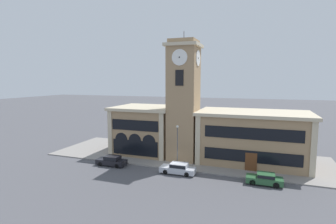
# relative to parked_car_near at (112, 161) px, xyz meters

# --- Properties ---
(ground_plane) EXTENTS (300.00, 300.00, 0.00)m
(ground_plane) POSITION_rel_parked_car_near_xyz_m (8.81, 1.18, -0.73)
(ground_plane) COLOR #4C4C51
(sidewalk_kerb) EXTENTS (43.17, 13.34, 0.15)m
(sidewalk_kerb) POSITION_rel_parked_car_near_xyz_m (8.81, 7.85, -0.65)
(sidewalk_kerb) COLOR gray
(sidewalk_kerb) RESTS_ON ground_plane
(clock_tower) EXTENTS (4.89, 4.89, 19.16)m
(clock_tower) POSITION_rel_parked_car_near_xyz_m (8.82, 6.07, 8.30)
(clock_tower) COLOR #9E7F5B
(clock_tower) RESTS_ON ground_plane
(town_hall_left_wing) EXTENTS (10.13, 9.24, 7.78)m
(town_hall_left_wing) POSITION_rel_parked_car_near_xyz_m (1.71, 8.21, 3.19)
(town_hall_left_wing) COLOR #9E7F5B
(town_hall_left_wing) RESTS_ON ground_plane
(town_hall_right_wing) EXTENTS (15.89, 9.24, 7.60)m
(town_hall_right_wing) POSITION_rel_parked_car_near_xyz_m (18.80, 8.22, 3.09)
(town_hall_right_wing) COLOR #9E7F5B
(town_hall_right_wing) RESTS_ON ground_plane
(parked_car_near) EXTENTS (4.31, 1.71, 1.41)m
(parked_car_near) POSITION_rel_parked_car_near_xyz_m (0.00, 0.00, 0.00)
(parked_car_near) COLOR black
(parked_car_near) RESTS_ON ground_plane
(parked_car_mid) EXTENTS (4.60, 1.71, 1.42)m
(parked_car_mid) POSITION_rel_parked_car_near_xyz_m (9.92, 0.00, 0.01)
(parked_car_mid) COLOR #B2B7C1
(parked_car_mid) RESTS_ON ground_plane
(parked_car_far) EXTENTS (4.09, 1.71, 1.34)m
(parked_car_far) POSITION_rel_parked_car_near_xyz_m (20.51, -0.00, -0.02)
(parked_car_far) COLOR #285633
(parked_car_far) RESTS_ON ground_plane
(street_lamp) EXTENTS (0.36, 0.36, 5.92)m
(street_lamp) POSITION_rel_parked_car_near_xyz_m (9.22, 1.86, 3.29)
(street_lamp) COLOR #4C4C51
(street_lamp) RESTS_ON sidewalk_kerb
(bollard) EXTENTS (0.18, 0.18, 1.06)m
(bollard) POSITION_rel_parked_car_near_xyz_m (10.31, 1.58, -0.06)
(bollard) COLOR black
(bollard) RESTS_ON sidewalk_kerb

